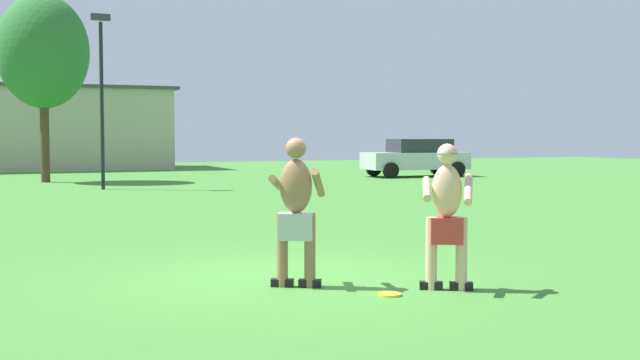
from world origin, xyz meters
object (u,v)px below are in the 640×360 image
lamp_post (101,82)px  tree_left_field (43,52)px  player_with_cap (447,210)px  car_silver_near_post (416,157)px  frisbee (389,294)px  player_in_gray (296,208)px

lamp_post → tree_left_field: bearing=106.7°
player_with_cap → car_silver_near_post: (11.84, 21.00, -0.09)m
frisbee → lamp_post: size_ratio=0.05×
lamp_post → car_silver_near_post: bearing=11.9°
frisbee → lamp_post: lamp_post is taller
car_silver_near_post → lamp_post: size_ratio=0.79×
player_in_gray → frisbee: (0.76, -0.86, -0.90)m
frisbee → car_silver_near_post: 24.51m
lamp_post → tree_left_field: 5.15m
tree_left_field → car_silver_near_post: bearing=-7.8°
player_in_gray → car_silver_near_post: size_ratio=0.39×
player_with_cap → lamp_post: bearing=94.2°
player_with_cap → frisbee: (-0.74, -0.02, -0.90)m
tree_left_field → player_in_gray: bearing=-86.8°
player_with_cap → frisbee: 1.16m
car_silver_near_post → tree_left_field: size_ratio=0.64×
frisbee → lamp_post: bearing=91.8°
player_in_gray → tree_left_field: tree_left_field is taller
car_silver_near_post → lamp_post: lamp_post is taller
player_in_gray → frisbee: bearing=-48.4°
player_with_cap → tree_left_field: size_ratio=0.24×
car_silver_near_post → tree_left_field: 15.26m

